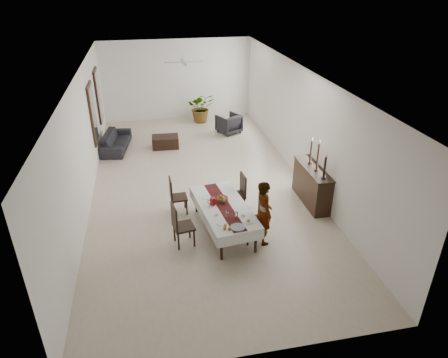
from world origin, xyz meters
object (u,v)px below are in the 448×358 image
red_pitcher (213,201)px  sofa (116,141)px  sideboard_body (312,186)px  woman (264,213)px  dining_table_top (224,207)px

red_pitcher → sofa: 6.04m
sideboard_body → sofa: bearing=137.9°
woman → red_pitcher: bearing=49.2°
sofa → sideboard_body: bearing=-123.7°
red_pitcher → sideboard_body: 2.89m
sideboard_body → dining_table_top: bearing=-161.3°
red_pitcher → sideboard_body: sideboard_body is taller
red_pitcher → woman: (1.03, -0.70, -0.00)m
dining_table_top → sideboard_body: sideboard_body is taller
dining_table_top → red_pitcher: 0.29m
red_pitcher → dining_table_top: bearing=-23.6°
red_pitcher → sideboard_body: bearing=15.2°
dining_table_top → red_pitcher: red_pitcher is taller
red_pitcher → woman: bearing=-34.3°
dining_table_top → sideboard_body: size_ratio=1.32×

